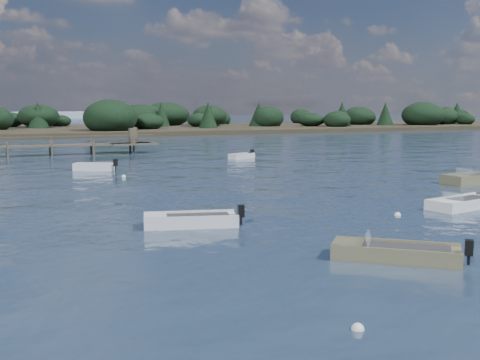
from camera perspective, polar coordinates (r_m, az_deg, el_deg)
name	(u,v)px	position (r m, az deg, el deg)	size (l,w,h in m)	color
ground	(80,147)	(78.13, -14.95, 3.06)	(400.00, 400.00, 0.00)	#172436
dinghy_mid_white_b	(475,180)	(43.68, 21.38, -0.02)	(5.33, 2.31, 1.31)	#716C4B
dinghy_mid_grey	(190,223)	(26.34, -4.72, -4.05)	(4.47, 2.47, 1.11)	silver
dinghy_mid_white_a	(464,205)	(32.92, 20.43, -2.23)	(4.79, 2.59, 1.10)	silver
dinghy_near_olive	(395,255)	(21.36, 14.51, -6.92)	(4.26, 3.95, 1.12)	#716C4B
tender_far_white	(94,168)	(49.66, -13.67, 1.08)	(3.44, 2.53, 1.19)	silver
tender_far_grey_b	(242,157)	(58.84, 0.15, 2.18)	(3.08, 2.07, 1.05)	silver
buoy_a	(358,330)	(14.84, 11.09, -13.74)	(0.32, 0.32, 0.32)	silver
buoy_b	(397,215)	(29.71, 14.71, -3.27)	(0.32, 0.32, 0.32)	silver
buoy_e	(124,177)	(44.77, -10.96, 0.29)	(0.32, 0.32, 0.32)	silver
far_headland	(176,121)	(122.64, -6.05, 5.59)	(190.00, 40.00, 5.80)	black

